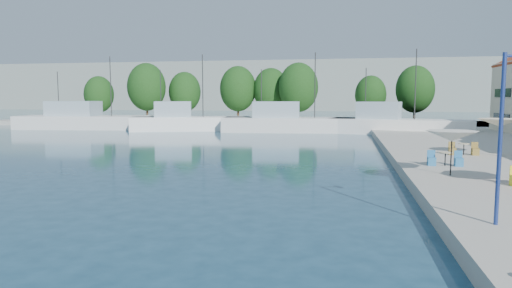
% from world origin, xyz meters
% --- Properties ---
extents(quay_far, '(90.00, 16.00, 0.60)m').
position_xyz_m(quay_far, '(-8.00, 67.00, 0.30)').
color(quay_far, '#AEAB9D').
rests_on(quay_far, ground).
extents(hill_west, '(180.00, 40.00, 16.00)m').
position_xyz_m(hill_west, '(-30.00, 160.00, 8.00)').
color(hill_west, gray).
rests_on(hill_west, ground).
extents(hill_east, '(140.00, 40.00, 12.00)m').
position_xyz_m(hill_east, '(40.00, 180.00, 6.00)').
color(hill_east, gray).
rests_on(hill_east, ground).
extents(trawler_01, '(21.71, 7.94, 10.20)m').
position_xyz_m(trawler_01, '(-30.95, 54.02, 1.07)').
color(trawler_01, silver).
rests_on(trawler_01, ground).
extents(trawler_02, '(15.74, 8.56, 10.20)m').
position_xyz_m(trawler_02, '(-17.00, 53.35, 1.07)').
color(trawler_02, white).
rests_on(trawler_02, ground).
extents(trawler_03, '(19.39, 6.68, 10.20)m').
position_xyz_m(trawler_03, '(-3.16, 53.99, 1.07)').
color(trawler_03, silver).
rests_on(trawler_03, ground).
extents(trawler_04, '(16.61, 8.00, 10.20)m').
position_xyz_m(trawler_04, '(8.80, 52.47, 1.07)').
color(trawler_04, white).
rests_on(trawler_04, ground).
extents(tree_01, '(4.93, 4.93, 7.31)m').
position_xyz_m(tree_01, '(-38.22, 68.38, 4.81)').
color(tree_01, '#3F2B19').
rests_on(tree_01, quay_far).
extents(tree_02, '(6.34, 6.34, 9.38)m').
position_xyz_m(tree_02, '(-29.56, 68.48, 6.02)').
color(tree_02, '#3F2B19').
rests_on(tree_02, quay_far).
extents(tree_03, '(5.43, 5.43, 8.04)m').
position_xyz_m(tree_03, '(-24.06, 71.64, 5.24)').
color(tree_03, '#3F2B19').
rests_on(tree_03, quay_far).
extents(tree_04, '(5.98, 5.98, 8.85)m').
position_xyz_m(tree_04, '(-14.48, 70.74, 5.71)').
color(tree_04, '#3F2B19').
rests_on(tree_04, quay_far).
extents(tree_05, '(5.73, 5.73, 8.48)m').
position_xyz_m(tree_05, '(-9.04, 71.02, 5.49)').
color(tree_05, '#3F2B19').
rests_on(tree_05, quay_far).
extents(tree_06, '(6.14, 6.14, 9.08)m').
position_xyz_m(tree_06, '(-4.27, 68.28, 5.84)').
color(tree_06, '#3F2B19').
rests_on(tree_06, quay_far).
extents(tree_07, '(4.80, 4.80, 7.10)m').
position_xyz_m(tree_07, '(6.77, 70.53, 4.70)').
color(tree_07, '#3F2B19').
rests_on(tree_07, quay_far).
extents(tree_08, '(5.78, 5.78, 8.56)m').
position_xyz_m(tree_08, '(13.34, 70.49, 5.54)').
color(tree_08, '#3F2B19').
rests_on(tree_08, quay_far).
extents(umbrella_white, '(2.47, 2.47, 2.15)m').
position_xyz_m(umbrella_white, '(8.02, 20.17, 2.49)').
color(umbrella_white, black).
rests_on(umbrella_white, quay_right).
extents(umbrella_cream, '(2.68, 2.68, 2.37)m').
position_xyz_m(umbrella_cream, '(12.66, 28.63, 2.72)').
color(umbrella_cream, black).
rests_on(umbrella_cream, quay_right).
extents(cafe_table_02, '(1.82, 0.70, 0.76)m').
position_xyz_m(cafe_table_02, '(8.40, 23.29, 0.89)').
color(cafe_table_02, black).
rests_on(cafe_table_02, quay_right).
extents(cafe_table_03, '(1.82, 0.70, 0.76)m').
position_xyz_m(cafe_table_03, '(10.58, 28.54, 0.89)').
color(cafe_table_03, black).
rests_on(cafe_table_03, quay_right).
extents(street_lamp, '(0.99, 0.53, 5.03)m').
position_xyz_m(street_lamp, '(7.72, 11.49, 4.09)').
color(street_lamp, navy).
rests_on(street_lamp, quay_right).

